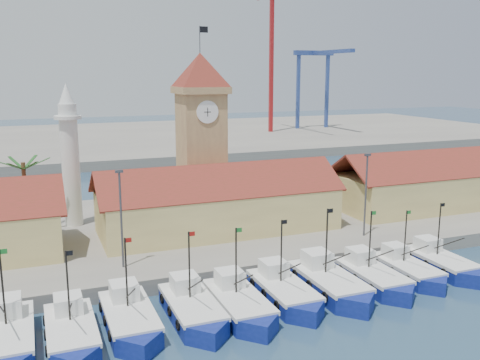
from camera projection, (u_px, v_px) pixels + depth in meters
name	position (u px, v px, depth m)	size (l,w,h in m)	color
ground	(301.00, 315.00, 42.54)	(400.00, 400.00, 0.00)	navy
quay	(207.00, 226.00, 64.26)	(140.00, 32.00, 1.50)	gray
terminal	(107.00, 140.00, 142.59)	(240.00, 80.00, 2.00)	gray
boat_0	(7.00, 341.00, 36.94)	(3.64, 9.96, 7.54)	navy
boat_1	(72.00, 335.00, 37.83)	(3.42, 9.36, 7.08)	navy
boat_2	(130.00, 321.00, 39.92)	(3.55, 9.72, 7.36)	navy
boat_3	(193.00, 311.00, 41.51)	(3.54, 9.69, 7.34)	navy
boat_4	(240.00, 306.00, 42.47)	(3.54, 9.71, 7.35)	navy
boat_5	(285.00, 294.00, 44.78)	(3.54, 9.69, 7.33)	navy
boat_6	(331.00, 285.00, 46.44)	(3.80, 10.40, 7.87)	navy
boat_7	(374.00, 278.00, 48.12)	(3.47, 9.51, 7.19)	navy
boat_8	(409.00, 271.00, 50.00)	(3.25, 8.89, 6.73)	navy
boat_9	(443.00, 264.00, 51.68)	(3.38, 9.27, 7.01)	navy
hall_center	(218.00, 208.00, 59.97)	(27.04, 10.13, 7.61)	#E0CC7B
hall_right	(444.00, 186.00, 71.49)	(31.20, 10.13, 7.61)	#E0CC7B
clock_tower	(201.00, 132.00, 63.84)	(5.80, 5.80, 22.70)	tan
minaret	(70.00, 155.00, 60.72)	(3.00, 3.00, 16.30)	silver
palm_tree	(25.00, 192.00, 57.79)	(5.60, 5.03, 8.39)	brown
lamp_posts	(250.00, 202.00, 52.36)	(80.70, 0.25, 9.03)	#3F3F44
crane_red_right	(273.00, 41.00, 148.09)	(1.00, 32.31, 45.75)	maroon
gantry	(319.00, 68.00, 158.06)	(13.00, 22.00, 23.20)	#2D448A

